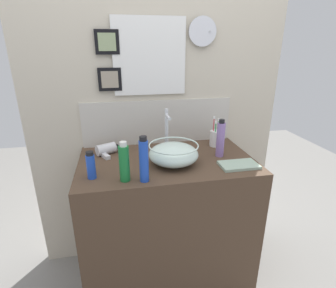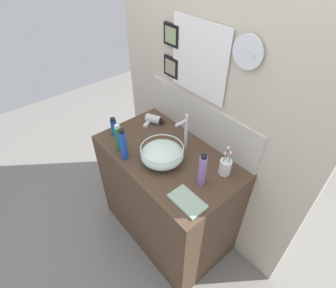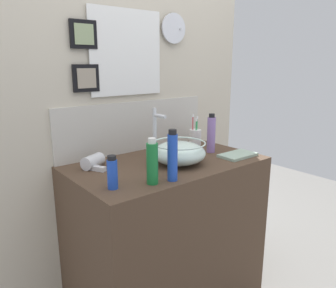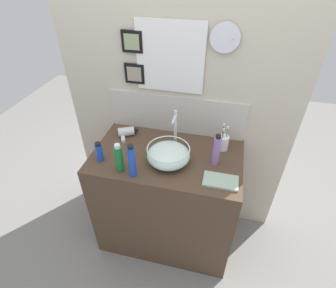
{
  "view_description": "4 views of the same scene",
  "coord_description": "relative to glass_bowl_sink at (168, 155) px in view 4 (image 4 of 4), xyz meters",
  "views": [
    {
      "loc": [
        -0.28,
        -1.44,
        1.56
      ],
      "look_at": [
        0.01,
        0.0,
        1.02
      ],
      "focal_mm": 28.0,
      "sensor_mm": 36.0,
      "label": 1
    },
    {
      "loc": [
        1.03,
        -0.87,
        2.16
      ],
      "look_at": [
        0.01,
        0.0,
        1.02
      ],
      "focal_mm": 28.0,
      "sensor_mm": 36.0,
      "label": 2
    },
    {
      "loc": [
        -1.08,
        -1.35,
        1.45
      ],
      "look_at": [
        0.01,
        0.0,
        1.02
      ],
      "focal_mm": 35.0,
      "sensor_mm": 36.0,
      "label": 3
    },
    {
      "loc": [
        0.34,
        -1.38,
        2.1
      ],
      "look_at": [
        0.01,
        0.0,
        1.02
      ],
      "focal_mm": 28.0,
      "sensor_mm": 36.0,
      "label": 4
    }
  ],
  "objects": [
    {
      "name": "toothbrush_cup",
      "position": [
        0.35,
        0.23,
        -0.01
      ],
      "size": [
        0.08,
        0.08,
        0.21
      ],
      "color": "white",
      "rests_on": "vanity_counter"
    },
    {
      "name": "faucet",
      "position": [
        0.0,
        0.2,
        0.1
      ],
      "size": [
        0.02,
        0.11,
        0.28
      ],
      "color": "silver",
      "rests_on": "vanity_counter"
    },
    {
      "name": "spray_bottle",
      "position": [
        -0.19,
        -0.18,
        0.05
      ],
      "size": [
        0.05,
        0.05,
        0.24
      ],
      "color": "blue",
      "rests_on": "vanity_counter"
    },
    {
      "name": "ground_plane",
      "position": [
        -0.03,
        0.07,
        -0.98
      ],
      "size": [
        6.0,
        6.0,
        0.0
      ],
      "primitive_type": "plane",
      "color": "gray"
    },
    {
      "name": "shampoo_bottle",
      "position": [
        -0.29,
        -0.15,
        0.04
      ],
      "size": [
        0.05,
        0.05,
        0.21
      ],
      "color": "#197233",
      "rests_on": "vanity_counter"
    },
    {
      "name": "lotion_bottle",
      "position": [
        0.31,
        0.06,
        0.05
      ],
      "size": [
        0.05,
        0.05,
        0.24
      ],
      "color": "#8C6BB2",
      "rests_on": "vanity_counter"
    },
    {
      "name": "vanity_counter",
      "position": [
        -0.03,
        0.07,
        -0.52
      ],
      "size": [
        1.06,
        0.62,
        0.92
      ],
      "primitive_type": "cube",
      "color": "#4C3828",
      "rests_on": "ground"
    },
    {
      "name": "back_panel",
      "position": [
        -0.03,
        0.41,
        0.26
      ],
      "size": [
        1.75,
        0.1,
        2.48
      ],
      "color": "beige",
      "rests_on": "ground"
    },
    {
      "name": "soap_dispenser",
      "position": [
        -0.46,
        -0.09,
        0.01
      ],
      "size": [
        0.05,
        0.05,
        0.15
      ],
      "color": "blue",
      "rests_on": "vanity_counter"
    },
    {
      "name": "hair_drier",
      "position": [
        -0.38,
        0.23,
        -0.03
      ],
      "size": [
        0.18,
        0.18,
        0.07
      ],
      "color": "silver",
      "rests_on": "vanity_counter"
    },
    {
      "name": "glass_bowl_sink",
      "position": [
        0.0,
        0.0,
        0.0
      ],
      "size": [
        0.29,
        0.29,
        0.12
      ],
      "color": "silver",
      "rests_on": "vanity_counter"
    },
    {
      "name": "hand_towel",
      "position": [
        0.36,
        -0.11,
        -0.05
      ],
      "size": [
        0.22,
        0.13,
        0.02
      ],
      "primitive_type": "cube",
      "color": "#99B29E",
      "rests_on": "vanity_counter"
    }
  ]
}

